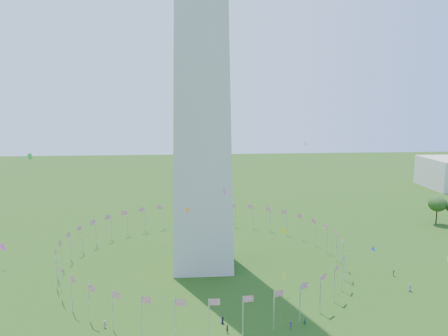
{
  "coord_description": "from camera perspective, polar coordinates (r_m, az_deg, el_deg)",
  "views": [
    {
      "loc": [
        -3.67,
        -71.52,
        48.83
      ],
      "look_at": [
        5.04,
        35.0,
        31.31
      ],
      "focal_mm": 35.0,
      "sensor_mm": 36.0,
      "label": 1
    }
  ],
  "objects": [
    {
      "name": "flag_ring",
      "position": [
        129.41,
        -2.82,
        -10.74
      ],
      "size": [
        80.24,
        80.24,
        9.0
      ],
      "color": "silver",
      "rests_on": "ground"
    },
    {
      "name": "kites_aloft",
      "position": [
        98.94,
        2.97,
        -7.89
      ],
      "size": [
        126.47,
        67.6,
        37.6
      ],
      "color": "yellow",
      "rests_on": "ground"
    }
  ]
}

